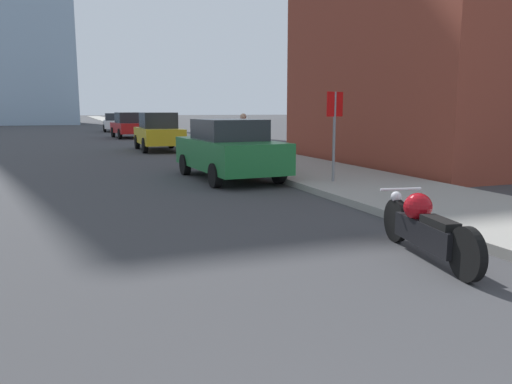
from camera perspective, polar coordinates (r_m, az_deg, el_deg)
sidewalk at (r=41.01m, az=-10.77°, el=6.59°), size 3.39×240.00×0.15m
brick_storefront at (r=21.48m, az=26.35°, el=16.50°), size 12.93×10.08×9.89m
motorcycle at (r=6.90m, az=18.74°, el=-3.80°), size 0.71×2.38×0.83m
parked_car_green at (r=14.03m, az=-3.12°, el=4.91°), size 2.17×4.55×1.67m
parked_car_yellow at (r=24.54m, az=-11.10°, el=6.78°), size 1.91×4.41×1.81m
parked_car_red at (r=36.20m, az=-14.33°, el=7.41°), size 2.23×4.54×1.77m
parked_car_white at (r=47.58m, az=-15.89°, el=7.66°), size 2.08×4.59×1.65m
stop_sign at (r=12.60m, az=8.96°, el=8.04°), size 0.57×0.26×2.22m
pedestrian at (r=18.57m, az=-1.47°, el=6.48°), size 0.36×0.23×1.65m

